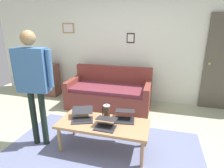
# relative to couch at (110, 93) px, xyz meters

# --- Properties ---
(ground_plane) EXTENTS (7.68, 7.68, 0.00)m
(ground_plane) POSITION_rel_couch_xyz_m (-0.23, 1.59, -0.31)
(ground_plane) COLOR #A8B08E
(area_rug) EXTENTS (2.90, 1.80, 0.01)m
(area_rug) POSITION_rel_couch_xyz_m (-0.35, 1.64, -0.30)
(area_rug) COLOR slate
(area_rug) RESTS_ON ground_plane
(back_wall) EXTENTS (7.04, 0.11, 2.70)m
(back_wall) POSITION_rel_couch_xyz_m (-0.22, -0.61, 1.04)
(back_wall) COLOR silver
(back_wall) RESTS_ON ground_plane
(couch) EXTENTS (1.84, 0.89, 0.88)m
(couch) POSITION_rel_couch_xyz_m (0.00, 0.00, 0.00)
(couch) COLOR brown
(couch) RESTS_ON ground_plane
(coffee_table) EXTENTS (1.32, 0.58, 0.44)m
(coffee_table) POSITION_rel_couch_xyz_m (-0.35, 1.54, 0.09)
(coffee_table) COLOR #A57A53
(coffee_table) RESTS_ON ground_plane
(laptop_left) EXTENTS (0.41, 0.43, 0.14)m
(laptop_left) POSITION_rel_couch_xyz_m (-0.01, 1.52, 0.18)
(laptop_left) COLOR #28282D
(laptop_left) RESTS_ON coffee_table
(laptop_center) EXTENTS (0.33, 0.35, 0.14)m
(laptop_center) POSITION_rel_couch_xyz_m (-0.63, 1.37, 0.18)
(laptop_center) COLOR #28282D
(laptop_center) RESTS_ON coffee_table
(laptop_right) EXTENTS (0.29, 0.29, 0.13)m
(laptop_right) POSITION_rel_couch_xyz_m (-0.42, 1.65, 0.18)
(laptop_right) COLOR #28282D
(laptop_right) RESTS_ON coffee_table
(french_press) EXTENTS (0.12, 0.10, 0.24)m
(french_press) POSITION_rel_couch_xyz_m (-0.35, 1.39, 0.25)
(french_press) COLOR #4C3323
(french_press) RESTS_ON coffee_table
(side_shelf) EXTENTS (0.42, 0.32, 0.85)m
(side_shelf) POSITION_rel_couch_xyz_m (1.71, -0.27, 0.12)
(side_shelf) COLOR brown
(side_shelf) RESTS_ON ground_plane
(flower_vase) EXTENTS (0.10, 0.10, 0.43)m
(flower_vase) POSITION_rel_couch_xyz_m (1.71, -0.27, 0.69)
(flower_vase) COLOR #315A8B
(flower_vase) RESTS_ON side_shelf
(person_standing) EXTENTS (0.61, 0.25, 1.74)m
(person_standing) POSITION_rel_couch_xyz_m (0.65, 1.67, 0.81)
(person_standing) COLOR black
(person_standing) RESTS_ON ground_plane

